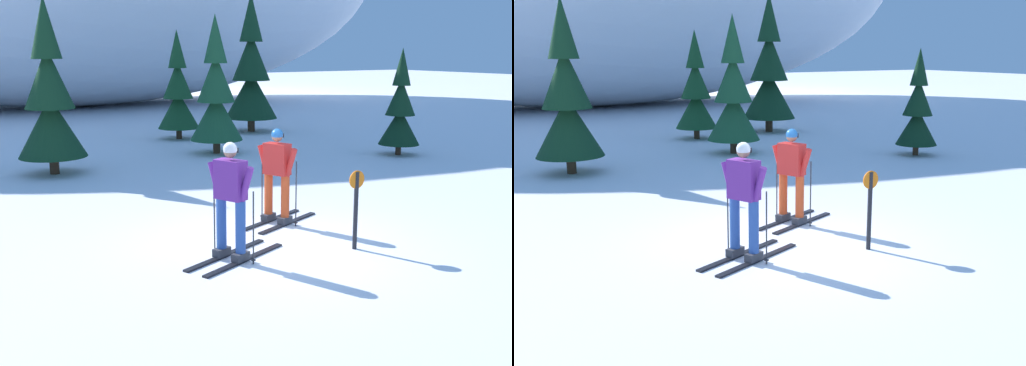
# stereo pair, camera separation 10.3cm
# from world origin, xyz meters

# --- Properties ---
(ground_plane) EXTENTS (120.00, 120.00, 0.00)m
(ground_plane) POSITION_xyz_m (0.00, 0.00, 0.00)
(ground_plane) COLOR white
(skier_purple_jacket) EXTENTS (1.82, 1.10, 1.76)m
(skier_purple_jacket) POSITION_xyz_m (-0.87, -0.24, 0.93)
(skier_purple_jacket) COLOR black
(skier_purple_jacket) RESTS_ON ground
(skier_red_jacket) EXTENTS (1.71, 1.05, 1.70)m
(skier_red_jacket) POSITION_xyz_m (0.75, 1.05, 0.90)
(skier_red_jacket) COLOR black
(skier_red_jacket) RESTS_ON ground
(pine_tree_far_left) EXTENTS (1.66, 1.66, 4.29)m
(pine_tree_far_left) POSITION_xyz_m (-1.61, 7.58, 1.80)
(pine_tree_far_left) COLOR #47301E
(pine_tree_far_left) RESTS_ON ground
(pine_tree_center_left) EXTENTS (1.56, 1.56, 4.03)m
(pine_tree_center_left) POSITION_xyz_m (3.25, 8.22, 1.69)
(pine_tree_center_left) COLOR #47301E
(pine_tree_center_left) RESTS_ON ground
(pine_tree_center) EXTENTS (1.42, 1.42, 3.68)m
(pine_tree_center) POSITION_xyz_m (3.51, 11.54, 1.54)
(pine_tree_center) COLOR #47301E
(pine_tree_center) RESTS_ON ground
(pine_tree_center_right) EXTENTS (1.94, 1.94, 5.03)m
(pine_tree_center_right) POSITION_xyz_m (6.61, 11.90, 2.10)
(pine_tree_center_right) COLOR #47301E
(pine_tree_center_right) RESTS_ON ground
(pine_tree_far_right) EXTENTS (1.19, 1.19, 3.08)m
(pine_tree_far_right) POSITION_xyz_m (7.71, 5.26, 1.29)
(pine_tree_far_right) COLOR #47301E
(pine_tree_far_right) RESTS_ON ground
(trail_marker_post) EXTENTS (0.28, 0.07, 1.24)m
(trail_marker_post) POSITION_xyz_m (1.02, -0.77, 0.71)
(trail_marker_post) COLOR black
(trail_marker_post) RESTS_ON ground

